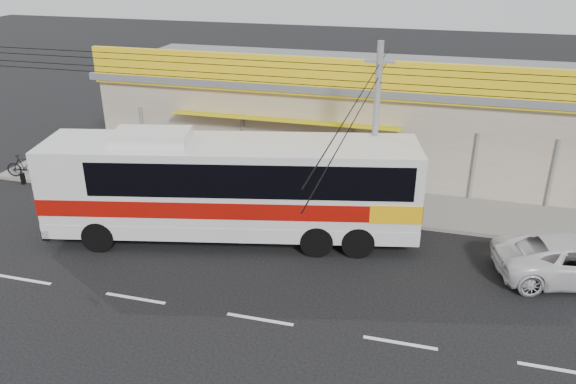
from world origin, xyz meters
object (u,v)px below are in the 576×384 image
(coach_bus, at_px, (237,183))
(motorbike_dark, at_px, (25,166))
(motorbike_red, at_px, (74,160))
(utility_pole, at_px, (379,77))
(white_car, at_px, (576,260))

(coach_bus, xyz_separation_m, motorbike_dark, (-11.23, 2.62, -1.48))
(motorbike_red, relative_size, motorbike_dark, 1.10)
(coach_bus, relative_size, utility_pole, 0.39)
(coach_bus, distance_m, utility_pole, 6.14)
(white_car, bearing_deg, motorbike_red, 66.94)
(motorbike_dark, relative_size, white_car, 0.35)
(white_car, bearing_deg, motorbike_dark, 70.81)
(motorbike_red, distance_m, utility_pole, 15.06)
(motorbike_red, bearing_deg, coach_bus, -139.02)
(coach_bus, distance_m, motorbike_dark, 11.63)
(motorbike_red, height_order, white_car, white_car)
(motorbike_red, relative_size, white_car, 0.39)
(motorbike_dark, bearing_deg, white_car, -109.36)
(motorbike_red, xyz_separation_m, utility_pole, (14.07, -1.76, 5.08))
(motorbike_red, distance_m, motorbike_dark, 2.10)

